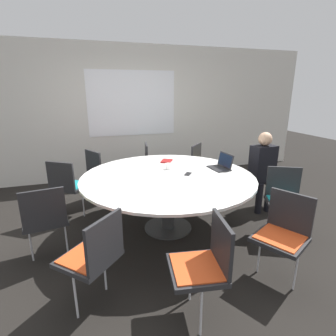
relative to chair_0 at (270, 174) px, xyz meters
name	(u,v)px	position (x,y,z in m)	size (l,w,h in m)	color
ground_plane	(168,228)	(-1.77, -0.21, -0.53)	(16.00, 16.00, 0.00)	black
wall_back	(132,113)	(-1.77, 2.25, 0.82)	(8.00, 0.07, 2.70)	silver
conference_table	(168,182)	(-1.77, -0.21, 0.13)	(2.23, 2.23, 0.76)	#333333
chair_0	(270,174)	(0.00, 0.00, 0.00)	(0.47, 0.45, 0.88)	#262628
chair_1	(203,164)	(-0.77, 0.88, 0.00)	(0.61, 0.61, 0.88)	#262628
chair_2	(153,162)	(-1.59, 1.26, 0.00)	(0.49, 0.50, 0.88)	#262628
chair_3	(101,170)	(-2.55, 1.05, 0.00)	(0.58, 0.59, 0.88)	#262628
chair_4	(67,183)	(-3.05, 0.54, 0.00)	(0.60, 0.59, 0.88)	#262628
chair_5	(45,216)	(-3.23, -0.48, 0.00)	(0.49, 0.48, 0.88)	#262628
chair_6	(94,253)	(-2.76, -1.31, 0.00)	(0.61, 0.61, 0.88)	#262628
chair_7	(205,261)	(-1.94, -1.68, 0.00)	(0.48, 0.50, 0.88)	#262628
chair_8	(284,230)	(-1.01, -1.48, 0.00)	(0.58, 0.59, 0.88)	#262628
chair_9	(285,196)	(-0.41, -0.80, 0.00)	(0.58, 0.57, 0.88)	#262628
person_0	(263,166)	(-0.23, -0.10, 0.19)	(0.38, 0.28, 1.23)	black
laptop	(222,165)	(-0.96, -0.14, 0.28)	(0.26, 0.34, 0.21)	#232326
spiral_notebook	(167,161)	(-1.59, 0.44, 0.24)	(0.24, 0.26, 0.02)	maroon
coffee_cup	(168,166)	(-1.68, 0.06, 0.27)	(0.09, 0.09, 0.08)	white
cell_phone	(188,174)	(-1.51, -0.24, 0.23)	(0.14, 0.15, 0.01)	black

